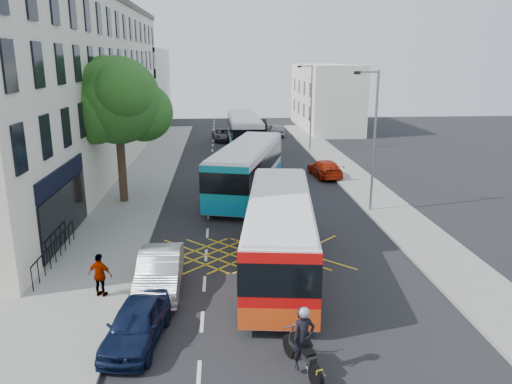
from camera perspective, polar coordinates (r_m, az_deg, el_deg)
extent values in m
plane|color=black|center=(18.00, 4.38, -14.19)|extent=(120.00, 120.00, 0.00)
cube|color=gray|center=(32.29, -14.80, -1.08)|extent=(5.00, 70.00, 0.15)
cube|color=gray|center=(33.26, 13.40, -0.52)|extent=(3.00, 70.00, 0.15)
cube|color=#EAE6C4|center=(41.70, -20.65, 10.99)|extent=(8.00, 45.00, 13.00)
cube|color=black|center=(25.25, -21.33, 1.72)|extent=(0.12, 7.00, 0.90)
cube|color=black|center=(25.69, -20.95, -2.19)|extent=(0.12, 7.00, 2.60)
cube|color=silver|center=(71.54, -13.77, 11.63)|extent=(8.00, 20.00, 10.00)
cube|color=silver|center=(65.10, 7.88, 10.72)|extent=(6.00, 18.00, 8.00)
cylinder|color=#382619|center=(31.76, -15.08, 2.86)|extent=(0.50, 0.50, 4.40)
sphere|color=#224F16|center=(31.19, -15.58, 10.06)|extent=(5.20, 5.20, 5.20)
sphere|color=#224F16|center=(31.81, -12.70, 8.88)|extent=(3.60, 3.60, 3.60)
sphere|color=#224F16|center=(30.92, -17.92, 8.73)|extent=(3.80, 3.80, 3.80)
sphere|color=#224F16|center=(29.76, -14.99, 11.04)|extent=(3.40, 3.40, 3.40)
sphere|color=#224F16|center=(32.37, -16.75, 11.92)|extent=(3.20, 3.20, 3.20)
cylinder|color=slate|center=(29.25, 13.37, 5.55)|extent=(0.14, 0.14, 8.00)
cylinder|color=slate|center=(28.71, 12.68, 13.26)|extent=(1.20, 0.10, 0.10)
cube|color=black|center=(28.54, 11.49, 13.21)|extent=(0.35, 0.15, 0.18)
cylinder|color=slate|center=(48.53, 6.31, 9.51)|extent=(0.14, 0.14, 8.00)
cylinder|color=slate|center=(48.21, 5.72, 14.13)|extent=(1.20, 0.10, 0.10)
cube|color=black|center=(48.12, 4.99, 14.09)|extent=(0.35, 0.15, 0.18)
cube|color=silver|center=(21.10, 2.72, -4.49)|extent=(3.93, 11.57, 2.73)
cube|color=silver|center=(20.66, 2.77, -0.78)|extent=(3.70, 11.32, 0.12)
cube|color=black|center=(20.97, 2.73, -3.49)|extent=(4.00, 11.64, 1.13)
cube|color=#DB4112|center=(21.43, 2.69, -6.89)|extent=(3.99, 11.63, 0.77)
cube|color=red|center=(15.88, 2.68, -11.22)|extent=(2.61, 0.42, 2.58)
cube|color=#FF0C0C|center=(16.23, -1.12, -13.46)|extent=(0.26, 0.09, 0.25)
cube|color=#FF0C0C|center=(16.24, 6.43, -13.54)|extent=(0.26, 0.09, 0.25)
cylinder|color=black|center=(24.47, -0.34, -4.81)|extent=(0.40, 0.96, 0.93)
cylinder|color=black|center=(24.47, 5.73, -4.88)|extent=(0.40, 0.96, 0.93)
cylinder|color=black|center=(18.13, -1.52, -12.24)|extent=(0.40, 0.96, 0.93)
cylinder|color=black|center=(18.14, 6.82, -12.34)|extent=(0.40, 0.96, 0.93)
cube|color=silver|center=(32.65, -1.03, 2.74)|extent=(5.75, 12.18, 2.86)
cube|color=silver|center=(32.36, -1.04, 5.31)|extent=(5.47, 11.89, 0.13)
cube|color=black|center=(32.56, -1.03, 3.44)|extent=(5.82, 12.25, 1.19)
cube|color=#0D7EA8|center=(32.87, -1.02, 1.04)|extent=(5.81, 12.24, 0.81)
cube|color=#0C8795|center=(27.05, -3.65, 0.16)|extent=(2.67, 0.82, 2.70)
cube|color=#FF0C0C|center=(27.53, -5.85, -1.25)|extent=(0.26, 0.12, 0.25)
cube|color=#FF0C0C|center=(26.99, -1.37, -1.51)|extent=(0.26, 0.12, 0.25)
cylinder|color=black|center=(36.31, -2.03, 1.86)|extent=(0.55, 1.02, 0.97)
cylinder|color=black|center=(35.81, 2.18, 1.67)|extent=(0.55, 1.02, 0.97)
cylinder|color=black|center=(29.54, -5.21, -1.30)|extent=(0.55, 1.02, 0.97)
cylinder|color=black|center=(28.92, -0.06, -1.60)|extent=(0.55, 1.02, 0.97)
cube|color=silver|center=(49.05, -1.36, 6.94)|extent=(2.95, 12.15, 2.92)
cube|color=silver|center=(48.86, -1.38, 8.69)|extent=(2.73, 11.90, 0.13)
cube|color=black|center=(48.99, -1.37, 7.42)|extent=(3.02, 12.21, 1.21)
cube|color=#0C80A0|center=(49.21, -1.36, 5.76)|extent=(3.00, 12.20, 0.83)
cube|color=silver|center=(43.11, -0.82, 5.85)|extent=(2.79, 0.15, 2.75)
cube|color=#FF0C0C|center=(43.16, -2.31, 4.81)|extent=(0.25, 0.06, 0.25)
cube|color=#FF0C0C|center=(43.33, 0.67, 4.86)|extent=(0.25, 0.06, 0.25)
cylinder|color=black|center=(52.44, -3.11, 5.96)|extent=(0.32, 1.00, 0.99)
cylinder|color=black|center=(52.61, -0.10, 6.01)|extent=(0.32, 1.00, 0.99)
cylinder|color=black|center=(45.18, -2.75, 4.49)|extent=(0.32, 1.00, 0.99)
cylinder|color=black|center=(45.38, 0.73, 4.55)|extent=(0.32, 1.00, 0.99)
cylinder|color=black|center=(14.66, 6.85, -20.19)|extent=(0.34, 0.70, 0.69)
cylinder|color=black|center=(15.85, 3.86, -17.13)|extent=(0.34, 0.70, 0.69)
cube|color=black|center=(15.07, 5.31, -17.58)|extent=(0.63, 1.31, 0.24)
cube|color=black|center=(15.17, 4.84, -16.46)|extent=(0.44, 0.56, 0.22)
cube|color=black|center=(14.79, 5.84, -17.63)|extent=(0.44, 0.60, 0.11)
cylinder|color=slate|center=(15.59, 3.98, -15.95)|extent=(0.21, 0.47, 0.91)
cylinder|color=slate|center=(15.27, 4.28, -15.01)|extent=(0.63, 0.24, 0.04)
cube|color=gold|center=(14.39, 7.26, -19.75)|extent=(0.19, 0.08, 0.14)
imported|color=black|center=(14.80, 5.46, -16.29)|extent=(0.79, 0.64, 1.87)
sphere|color=#99999E|center=(14.40, 5.54, -13.57)|extent=(0.33, 0.33, 0.33)
imported|color=black|center=(16.72, -13.50, -14.42)|extent=(2.10, 4.10, 1.34)
imported|color=#9D9FA4|center=(20.01, -10.94, -8.87)|extent=(1.66, 4.62, 1.51)
imported|color=#A61D07|center=(38.39, 7.88, 2.69)|extent=(2.23, 4.60, 1.29)
imported|color=#3F4047|center=(55.03, -3.77, 6.53)|extent=(2.62, 4.80, 1.28)
imported|color=#9FA1A7|center=(58.35, 2.36, 7.13)|extent=(1.79, 4.29, 1.45)
imported|color=black|center=(63.12, 0.34, 7.75)|extent=(1.73, 4.49, 1.46)
imported|color=gray|center=(19.64, -17.37, -9.05)|extent=(1.06, 0.70, 1.67)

